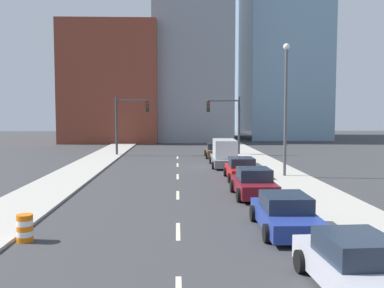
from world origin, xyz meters
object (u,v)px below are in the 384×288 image
traffic_signal_left (126,118)px  sedan_red (241,169)px  traffic_barrel (25,228)px  street_lamp (286,101)px  sedan_silver (356,266)px  sedan_blue (285,214)px  sedan_brown (216,151)px  sedan_maroon (254,184)px  box_truck_gray (224,154)px  traffic_signal_right (230,118)px

traffic_signal_left → sedan_red: bearing=-59.1°
traffic_barrel → traffic_signal_left: bearing=90.0°
street_lamp → sedan_silver: size_ratio=2.03×
sedan_blue → traffic_barrel: bearing=-172.9°
sedan_brown → sedan_red: bearing=-87.1°
sedan_silver → sedan_maroon: sedan_maroon is taller
traffic_barrel → box_truck_gray: 22.31m
street_lamp → sedan_maroon: bearing=-116.5°
sedan_silver → traffic_barrel: bearing=152.5°
street_lamp → sedan_blue: size_ratio=1.94×
traffic_signal_right → sedan_brown: (-1.68, -2.15, -3.24)m
traffic_barrel → sedan_maroon: sedan_maroon is taller
sedan_silver → sedan_red: bearing=87.7°
box_truck_gray → sedan_brown: bearing=92.0°
traffic_signal_right → traffic_barrel: 31.67m
street_lamp → sedan_brown: 14.38m
street_lamp → sedan_blue: street_lamp is taller
sedan_silver → sedan_brown: 31.95m
sedan_red → sedan_brown: bearing=92.7°
street_lamp → sedan_brown: bearing=105.4°
traffic_barrel → sedan_brown: 28.90m
traffic_signal_left → traffic_signal_right: size_ratio=1.00×
sedan_blue → sedan_maroon: sedan_maroon is taller
traffic_signal_right → sedan_blue: bearing=-92.8°
traffic_barrel → box_truck_gray: box_truck_gray is taller
traffic_signal_left → traffic_signal_right: 10.80m
street_lamp → sedan_red: bearing=-166.0°
sedan_blue → sedan_maroon: 6.53m
traffic_signal_right → sedan_red: (-1.18, -16.06, -3.22)m
sedan_red → traffic_signal_left: bearing=121.6°
traffic_barrel → box_truck_gray: bearing=65.6°
traffic_signal_left → traffic_barrel: 29.77m
sedan_silver → sedan_maroon: (-0.39, 12.08, 0.04)m
traffic_barrel → box_truck_gray: size_ratio=0.16×
traffic_signal_right → sedan_silver: size_ratio=1.35×
sedan_maroon → sedan_brown: 19.86m
traffic_signal_right → sedan_maroon: traffic_signal_right is taller
traffic_barrel → sedan_brown: (9.12, 27.42, 0.17)m
traffic_signal_left → sedan_brown: (9.12, -2.15, -3.24)m
sedan_blue → traffic_signal_left: bearing=109.1°
traffic_signal_right → sedan_maroon: (-1.42, -22.01, -3.18)m
sedan_silver → box_truck_gray: box_truck_gray is taller
traffic_signal_right → street_lamp: (1.93, -15.29, 1.36)m
sedan_brown → traffic_signal_left: bearing=167.6°
street_lamp → sedan_maroon: street_lamp is taller
traffic_signal_right → traffic_barrel: (-10.80, -29.57, -3.41)m
sedan_red → sedan_brown: 13.92m
traffic_signal_left → sedan_maroon: (9.38, -22.01, -3.18)m
box_truck_gray → sedan_silver: bearing=-87.5°
sedan_red → box_truck_gray: (-0.39, 6.79, 0.38)m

